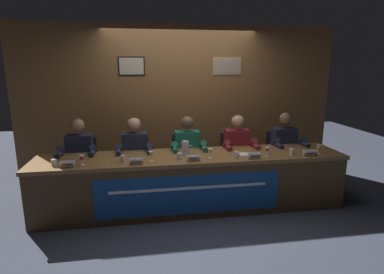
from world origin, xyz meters
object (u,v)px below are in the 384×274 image
Objects in this scene: nameplate_center at (194,158)px; water_cup_far_right at (292,152)px; water_cup_far_left at (54,163)px; chair_far_right at (279,160)px; nameplate_right at (254,156)px; panelist_far_right at (286,146)px; juice_glass_left at (151,154)px; water_cup_center at (180,157)px; juice_glass_far_left at (82,158)px; panelist_right at (238,148)px; chair_center at (186,164)px; chair_far_left at (83,169)px; water_cup_right at (237,155)px; nameplate_far_right at (311,153)px; water_pitcher_central at (185,148)px; nameplate_far_left at (67,164)px; chair_left at (136,167)px; juice_glass_far_right at (319,147)px; document_stack_right at (248,154)px; panelist_center at (188,151)px; chair_right at (234,162)px; nameplate_left at (136,161)px; juice_glass_right at (267,150)px; water_cup_left at (123,159)px; juice_glass_center at (210,152)px; panelist_far_left at (79,155)px; conference_table at (193,174)px.

nameplate_center is 1.37m from water_cup_far_right.
chair_far_right is at bearing 13.68° from water_cup_far_left.
panelist_far_right reaches higher than nameplate_right.
water_cup_center is (0.36, 0.00, -0.05)m from juice_glass_left.
panelist_right is at bearing 15.38° from juice_glass_far_left.
chair_center is 0.73× the size of panelist_far_right.
panelist_far_right reaches higher than juice_glass_far_left.
chair_far_left is 2.28m from water_cup_right.
juice_glass_far_left reaches higher than nameplate_far_right.
chair_far_left is at bearing 158.90° from water_pitcher_central.
nameplate_far_left is 0.19× the size of chair_left.
water_cup_far_left is 0.69× the size of juice_glass_far_right.
document_stack_right is at bearing -138.92° from chair_far_right.
panelist_center is at bearing 138.34° from nameplate_right.
chair_right is at bearing 90.04° from nameplate_right.
nameplate_right is at bearing -5.44° from juice_glass_left.
nameplate_left is at bearing -153.55° from water_pitcher_central.
panelist_right and panelist_far_right have the same top height.
juice_glass_right reaches higher than nameplate_far_left.
water_cup_far_right is at bearing 2.75° from nameplate_left.
chair_left is at bearing 127.39° from water_cup_center.
chair_center is 0.94m from nameplate_center.
chair_far_left is at bearing 142.45° from juice_glass_left.
panelist_center reaches higher than water_cup_left.
juice_glass_left is 1.90m from water_cup_far_right.
water_pitcher_central reaches higher than nameplate_left.
panelist_right is at bearing -4.92° from chair_far_left.
nameplate_right is 0.23m from water_cup_right.
chair_left is at bearing 175.08° from panelist_far_right.
juice_glass_center and juice_glass_far_right have the same top height.
nameplate_far_right is at bearing -9.07° from juice_glass_right.
nameplate_far_left is at bearing -167.80° from panelist_far_right.
chair_far_right is 1.10m from document_stack_right.
juice_glass_far_left is 3.06m from chair_far_right.
water_cup_right is 1.17m from panelist_far_right.
nameplate_left is 1.73m from juice_glass_right.
water_cup_far_right is at bearing -15.24° from chair_far_left.
water_cup_center is 0.09× the size of chair_right.
juice_glass_left reaches higher than nameplate_far_left.
water_cup_far_left is 0.69× the size of juice_glass_right.
panelist_far_left is at bearing 73.80° from water_cup_far_left.
juice_glass_far_right is (1.73, -0.08, 0.31)m from conference_table.
juice_glass_far_right is 0.99m from document_stack_right.
juice_glass_right reaches higher than conference_table.
chair_right is at bearing 88.04° from document_stack_right.
nameplate_far_left is 2.32m from nameplate_right.
conference_table is 48.85× the size of water_cup_right.
chair_far_right is (1.73, 0.76, -0.36)m from water_cup_center.
panelist_right is (2.16, 0.59, -0.13)m from juice_glass_far_left.
nameplate_far_left is 1.00m from juice_glass_left.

